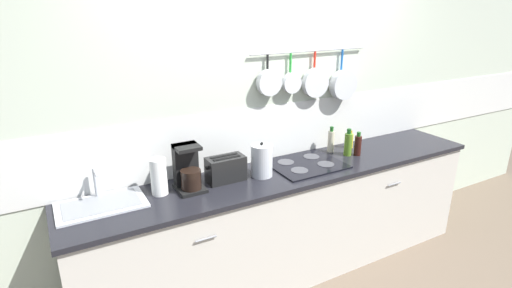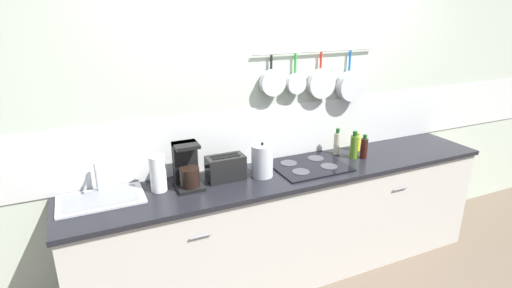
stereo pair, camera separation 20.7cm
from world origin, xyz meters
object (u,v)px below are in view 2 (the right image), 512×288
toaster (226,168)px  kettle (262,161)px  paper_towel_roll (158,173)px  bottle_hot_sauce (337,143)px  coffee_maker (187,169)px  bottle_olive_oil (354,146)px  bottle_vinegar (364,148)px  bottle_dish_soap (357,143)px

toaster → kettle: 0.27m
paper_towel_roll → kettle: 0.74m
kettle → bottle_hot_sauce: (0.76, 0.15, -0.02)m
coffee_maker → bottle_olive_oil: bearing=-1.6°
bottle_vinegar → bottle_dish_soap: size_ratio=1.29×
toaster → bottle_dish_soap: (1.24, 0.10, -0.02)m
paper_towel_roll → coffee_maker: coffee_maker is taller
toaster → bottle_dish_soap: bearing=4.5°
kettle → toaster: bearing=169.7°
bottle_olive_oil → bottle_vinegar: size_ratio=1.14×
bottle_vinegar → bottle_hot_sauce: bearing=130.4°
kettle → bottle_vinegar: kettle is taller
coffee_maker → toaster: coffee_maker is taller
bottle_hot_sauce → bottle_olive_oil: 0.15m
bottle_vinegar → bottle_dish_soap: bottle_vinegar is taller
bottle_olive_oil → bottle_vinegar: (0.07, -0.04, -0.01)m
bottle_hot_sauce → bottle_olive_oil: bottle_olive_oil is taller
paper_towel_roll → coffee_maker: 0.20m
coffee_maker → bottle_vinegar: coffee_maker is taller
bottle_hot_sauce → coffee_maker: bearing=-175.8°
bottle_dish_soap → bottle_vinegar: bearing=-111.8°
toaster → bottle_dish_soap: toaster is taller
paper_towel_roll → kettle: size_ratio=0.94×
bottle_hot_sauce → bottle_olive_oil: bearing=-61.6°
bottle_vinegar → bottle_olive_oil: bearing=152.9°
paper_towel_roll → bottle_hot_sauce: 1.50m
toaster → coffee_maker: bearing=179.1°
coffee_maker → bottle_hot_sauce: bearing=4.2°
kettle → coffee_maker: bearing=174.5°
paper_towel_roll → bottle_hot_sauce: bearing=2.9°
kettle → bottle_hot_sauce: bearing=11.0°
coffee_maker → kettle: size_ratio=1.20×
paper_towel_roll → kettle: bearing=-5.5°
paper_towel_roll → coffee_maker: (0.19, -0.02, 0.01)m
bottle_hot_sauce → bottle_dish_soap: bottle_hot_sauce is taller
kettle → bottle_vinegar: (0.90, -0.02, -0.03)m
bottle_olive_oil → bottle_dish_soap: 0.19m
toaster → bottle_vinegar: 1.17m
bottle_hot_sauce → bottle_vinegar: 0.22m
coffee_maker → kettle: coffee_maker is taller
bottle_hot_sauce → bottle_dish_soap: 0.21m
paper_towel_roll → toaster: (0.47, -0.02, -0.03)m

